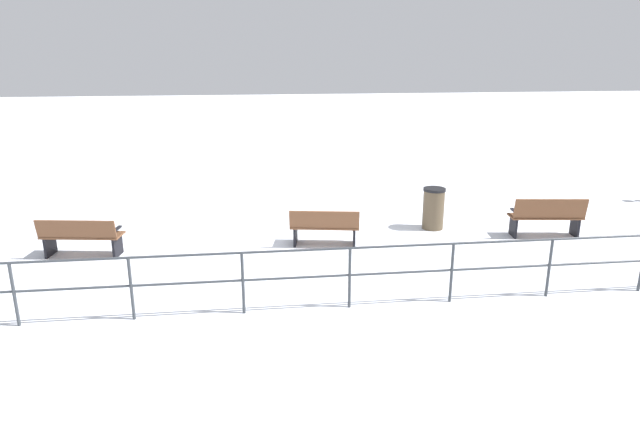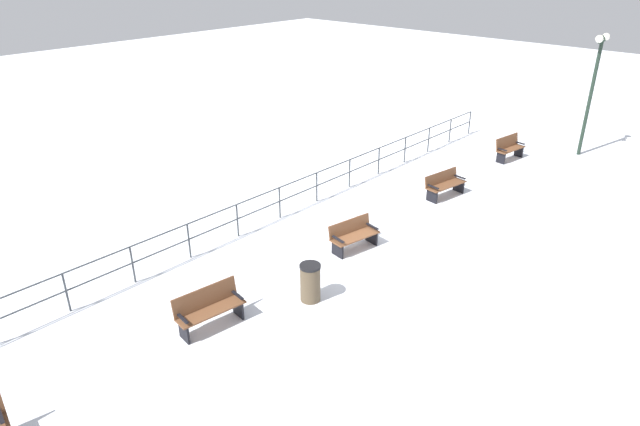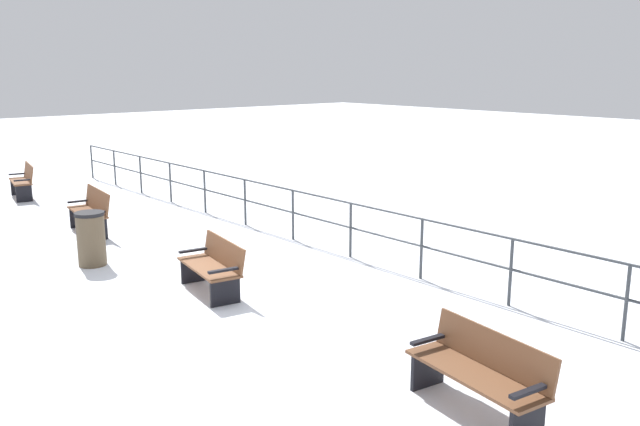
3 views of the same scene
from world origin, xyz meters
The scene contains 7 objects.
ground_plane centered at (0.00, 0.00, 0.00)m, with size 80.00×80.00×0.00m, color white.
bench_nearest centered at (-0.20, -9.90, 0.48)m, with size 0.74×1.45×0.92m.
bench_second centered at (-0.03, -4.95, 0.49)m, with size 0.71×1.63×0.94m.
bench_third centered at (0.05, 0.01, 0.43)m, with size 0.82×1.54×0.83m.
bench_fourth centered at (-0.01, 4.97, 0.44)m, with size 0.79×1.66×0.84m.
waterfront_railing centered at (-2.93, 0.00, 0.70)m, with size 0.05×23.96×1.05m.
trash_bin centered at (0.91, -2.66, 0.49)m, with size 0.51×0.51×0.97m.
Camera 3 is at (5.29, 8.59, 3.48)m, focal length 37.13 mm.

